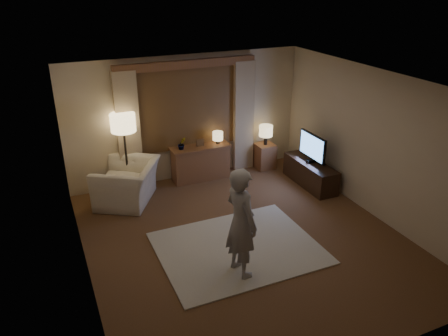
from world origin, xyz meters
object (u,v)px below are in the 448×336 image
side_table (265,156)px  person (241,223)px  tv_stand (310,173)px  sideboard (201,163)px  armchair (127,183)px

side_table → person: (-2.15, -3.20, 0.57)m
tv_stand → person: bearing=-141.5°
sideboard → person: bearing=-101.0°
armchair → tv_stand: armchair is taller
side_table → person: size_ratio=0.34×
side_table → person: bearing=-123.9°
armchair → tv_stand: bearing=108.6°
side_table → person: person is taller
sideboard → side_table: 1.53m
sideboard → tv_stand: sideboard is taller
armchair → person: person is taller
armchair → tv_stand: 3.71m
side_table → tv_stand: 1.22m
sideboard → armchair: 1.69m
sideboard → tv_stand: bearing=-31.0°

